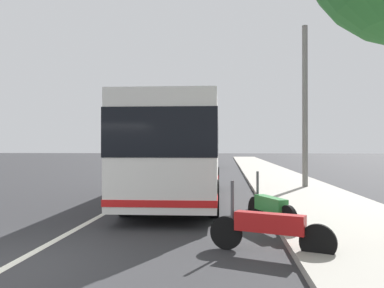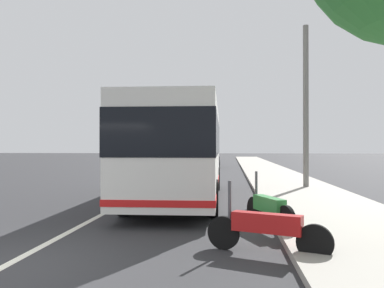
{
  "view_description": "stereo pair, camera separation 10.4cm",
  "coord_description": "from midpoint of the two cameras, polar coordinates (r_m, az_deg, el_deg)",
  "views": [
    {
      "loc": [
        -5.81,
        -3.4,
        1.87
      ],
      "look_at": [
        8.09,
        -2.21,
        1.96
      ],
      "focal_mm": 38.0,
      "sensor_mm": 36.0,
      "label": 1
    },
    {
      "loc": [
        -5.8,
        -3.51,
        1.87
      ],
      "look_at": [
        8.09,
        -2.21,
        1.96
      ],
      "focal_mm": 38.0,
      "sensor_mm": 36.0,
      "label": 2
    }
  ],
  "objects": [
    {
      "name": "motorcycle_far_end",
      "position": [
        9.29,
        10.63,
        -8.97
      ],
      "size": [
        2.05,
        0.9,
        1.29
      ],
      "rotation": [
        0.0,
        0.0,
        0.39
      ],
      "color": "black",
      "rests_on": "ground"
    },
    {
      "name": "motorcycle_angled",
      "position": [
        7.27,
        10.34,
        -11.51
      ],
      "size": [
        0.94,
        2.09,
        1.25
      ],
      "rotation": [
        0.0,
        0.0,
        1.17
      ],
      "color": "black",
      "rests_on": "ground"
    },
    {
      "name": "sidewalk_curb",
      "position": [
        16.16,
        15.14,
        -6.76
      ],
      "size": [
        110.0,
        3.6,
        0.14
      ],
      "primitive_type": "cube",
      "color": "#9E998E",
      "rests_on": "ground"
    },
    {
      "name": "lane_divider_line",
      "position": [
        16.28,
        -7.43,
        -6.96
      ],
      "size": [
        110.0,
        0.16,
        0.01
      ],
      "primitive_type": "cube",
      "color": "silver",
      "rests_on": "ground"
    },
    {
      "name": "coach_bus",
      "position": [
        14.22,
        -1.77,
        -0.51
      ],
      "size": [
        10.52,
        2.82,
        3.21
      ],
      "rotation": [
        0.0,
        0.0,
        0.02
      ],
      "color": "silver",
      "rests_on": "ground"
    },
    {
      "name": "utility_pole",
      "position": [
        18.38,
        15.42,
        4.96
      ],
      "size": [
        0.24,
        0.24,
        7.15
      ],
      "primitive_type": "cylinder",
      "color": "slate",
      "rests_on": "ground"
    },
    {
      "name": "car_oncoming",
      "position": [
        38.69,
        -3.3,
        -2.06
      ],
      "size": [
        4.31,
        2.0,
        1.54
      ],
      "rotation": [
        0.0,
        0.0,
        3.12
      ],
      "color": "silver",
      "rests_on": "ground"
    },
    {
      "name": "car_far_distant",
      "position": [
        36.65,
        2.1,
        -2.17
      ],
      "size": [
        4.27,
        1.99,
        1.55
      ],
      "rotation": [
        0.0,
        0.0,
        0.02
      ],
      "color": "black",
      "rests_on": "ground"
    }
  ]
}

